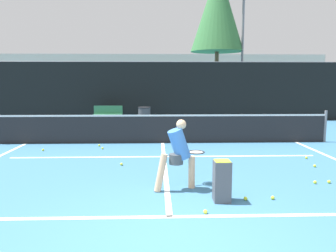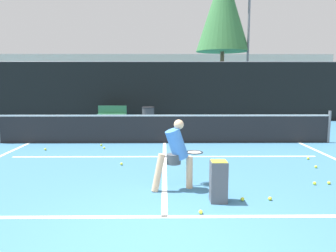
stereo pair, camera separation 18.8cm
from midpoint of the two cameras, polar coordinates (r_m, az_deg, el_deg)
ground_plane at (r=4.42m, az=0.66°, el=-19.52°), size 100.00×100.00×0.00m
court_baseline_near at (r=5.12m, az=0.47°, el=-15.52°), size 11.00×0.10×0.01m
court_service_line at (r=8.95m, az=0.00°, el=-5.35°), size 8.25×0.10×0.01m
court_center_mark at (r=7.99m, az=0.07°, el=-6.93°), size 0.10×6.07×0.01m
net at (r=10.87m, az=-0.11°, el=-0.29°), size 11.09×0.09×1.07m
fence_back at (r=17.07m, az=-0.28°, el=6.02°), size 24.00×0.06×3.06m
player_practicing at (r=6.14m, az=2.31°, el=-4.55°), size 1.07×0.77×1.34m
tennis_ball_scattered_0 at (r=10.13m, az=-10.53°, el=-3.76°), size 0.07×0.07×0.07m
tennis_ball_scattered_1 at (r=8.57m, az=24.94°, el=-6.45°), size 0.07×0.07×0.07m
tennis_ball_scattered_2 at (r=6.04m, az=18.21°, el=-11.92°), size 0.07×0.07×0.07m
tennis_ball_scattered_3 at (r=10.38m, az=-20.09°, el=-3.83°), size 0.07×0.07×0.07m
tennis_ball_scattered_4 at (r=10.60m, az=-11.05°, el=-3.27°), size 0.07×0.07×0.07m
tennis_ball_scattered_5 at (r=5.89m, az=13.75°, el=-12.26°), size 0.07×0.07×0.07m
tennis_ball_scattered_6 at (r=7.95m, az=8.83°, el=-6.88°), size 0.07×0.07×0.07m
tennis_ball_scattered_7 at (r=5.24m, az=6.77°, el=-14.65°), size 0.07×0.07×0.07m
tennis_ball_scattered_8 at (r=8.11m, az=-7.45°, el=-6.56°), size 0.07×0.07×0.07m
tennis_ball_scattered_9 at (r=7.36m, az=26.89°, el=-8.83°), size 0.07×0.07×0.07m
tennis_ball_scattered_10 at (r=9.39m, az=23.76°, el=-5.19°), size 0.07×0.07×0.07m
tennis_ball_scattered_11 at (r=7.21m, az=24.86°, el=-9.03°), size 0.07×0.07×0.07m
ball_hopper at (r=5.67m, az=9.74°, el=-9.31°), size 0.28×0.28×0.71m
courtside_bench at (r=16.35m, az=-9.39°, el=2.10°), size 1.40×0.39×0.86m
trash_bin at (r=15.90m, az=-3.13°, el=1.86°), size 0.61×0.61×0.82m
parked_car at (r=21.22m, az=11.00°, el=3.85°), size 1.76×4.67×1.55m
floodlight_mast at (r=23.72m, az=14.05°, el=14.95°), size 1.10×0.24×7.98m
tree_west at (r=24.58m, az=9.82°, el=19.39°), size 3.75×3.75×9.99m
building_far at (r=36.53m, az=-0.44°, el=8.39°), size 36.00×2.40×4.95m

